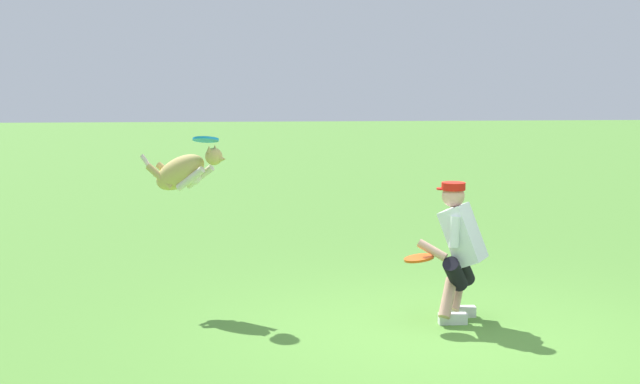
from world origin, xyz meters
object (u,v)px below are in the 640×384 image
object	(u,v)px
frisbee_flying	(206,140)
frisbee_held	(419,258)
dog	(184,172)
person	(459,247)

from	to	relation	value
frisbee_flying	frisbee_held	xyz separation A→B (m)	(-1.97, 0.84, -1.03)
dog	frisbee_flying	size ratio (longest dim) A/B	3.54
dog	frisbee_flying	bearing A→B (deg)	-2.12
frisbee_flying	frisbee_held	size ratio (longest dim) A/B	0.92
dog	person	bearing A→B (deg)	9.34
frisbee_flying	frisbee_held	bearing A→B (deg)	156.83
person	frisbee_held	bearing A→B (deg)	38.35
person	frisbee_flying	distance (m)	2.65
dog	frisbee_held	bearing A→B (deg)	4.89
person	frisbee_flying	xyz separation A→B (m)	(2.35, -0.78, 0.94)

